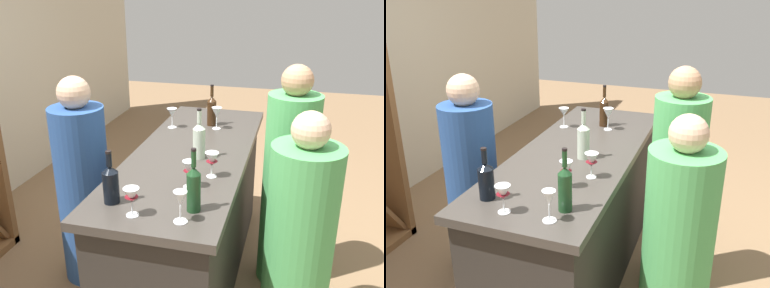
# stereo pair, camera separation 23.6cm
# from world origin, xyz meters

# --- Properties ---
(ground_plane) EXTENTS (12.00, 12.00, 0.00)m
(ground_plane) POSITION_xyz_m (0.00, 0.00, 0.00)
(ground_plane) COLOR #846647
(bar_counter) EXTENTS (2.04, 0.75, 0.99)m
(bar_counter) POSITION_xyz_m (0.00, 0.00, 0.50)
(bar_counter) COLOR #2A2723
(bar_counter) RESTS_ON ground
(wine_bottle_leftmost_near_black) EXTENTS (0.08, 0.08, 0.28)m
(wine_bottle_leftmost_near_black) POSITION_xyz_m (-0.78, 0.22, 1.09)
(wine_bottle_leftmost_near_black) COLOR black
(wine_bottle_leftmost_near_black) RESTS_ON bar_counter
(wine_bottle_second_left_olive_green) EXTENTS (0.07, 0.07, 0.33)m
(wine_bottle_second_left_olive_green) POSITION_xyz_m (-0.75, -0.20, 1.11)
(wine_bottle_second_left_olive_green) COLOR #193D1E
(wine_bottle_second_left_olive_green) RESTS_ON bar_counter
(wine_bottle_center_clear_pale) EXTENTS (0.08, 0.08, 0.33)m
(wine_bottle_center_clear_pale) POSITION_xyz_m (-0.10, -0.07, 1.11)
(wine_bottle_center_clear_pale) COLOR #B7C6B2
(wine_bottle_center_clear_pale) RESTS_ON bar_counter
(wine_bottle_second_right_amber_brown) EXTENTS (0.07, 0.07, 0.32)m
(wine_bottle_second_right_amber_brown) POSITION_xyz_m (0.57, -0.01, 1.11)
(wine_bottle_second_right_amber_brown) COLOR #331E0F
(wine_bottle_second_right_amber_brown) RESTS_ON bar_counter
(wine_glass_near_left) EXTENTS (0.08, 0.08, 0.15)m
(wine_glass_near_left) POSITION_xyz_m (-0.35, -0.21, 1.09)
(wine_glass_near_left) COLOR white
(wine_glass_near_left) RESTS_ON bar_counter
(wine_glass_near_center) EXTENTS (0.07, 0.07, 0.16)m
(wine_glass_near_center) POSITION_xyz_m (-0.87, -0.17, 1.10)
(wine_glass_near_center) COLOR white
(wine_glass_near_center) RESTS_ON bar_counter
(wine_glass_near_right) EXTENTS (0.07, 0.07, 0.16)m
(wine_glass_near_right) POSITION_xyz_m (-0.52, -0.12, 1.09)
(wine_glass_near_right) COLOR white
(wine_glass_near_right) RESTS_ON bar_counter
(wine_glass_far_left) EXTENTS (0.08, 0.08, 0.17)m
(wine_glass_far_left) POSITION_xyz_m (0.49, -0.07, 1.11)
(wine_glass_far_left) COLOR white
(wine_glass_far_left) RESTS_ON bar_counter
(wine_glass_far_center) EXTENTS (0.08, 0.08, 0.15)m
(wine_glass_far_center) POSITION_xyz_m (-0.87, 0.07, 1.09)
(wine_glass_far_center) COLOR white
(wine_glass_far_center) RESTS_ON bar_counter
(wine_glass_far_right) EXTENTS (0.08, 0.08, 0.15)m
(wine_glass_far_right) POSITION_xyz_m (0.43, 0.27, 1.10)
(wine_glass_far_right) COLOR white
(wine_glass_far_right) RESTS_ON bar_counter
(person_left_guest) EXTENTS (0.40, 0.40, 1.43)m
(person_left_guest) POSITION_xyz_m (-0.40, -0.73, 0.65)
(person_left_guest) COLOR #4CA559
(person_left_guest) RESTS_ON ground
(person_center_guest) EXTENTS (0.44, 0.44, 1.57)m
(person_center_guest) POSITION_xyz_m (0.14, -0.64, 0.73)
(person_center_guest) COLOR #4CA559
(person_center_guest) RESTS_ON ground
(person_right_guest) EXTENTS (0.38, 0.38, 1.49)m
(person_right_guest) POSITION_xyz_m (-0.17, 0.74, 0.68)
(person_right_guest) COLOR #284C8C
(person_right_guest) RESTS_ON ground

